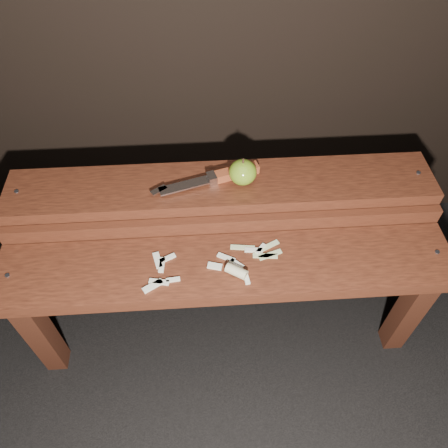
{
  "coord_description": "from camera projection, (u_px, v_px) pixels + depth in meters",
  "views": [
    {
      "loc": [
        -0.05,
        -0.7,
        1.36
      ],
      "look_at": [
        0.0,
        0.06,
        0.45
      ],
      "focal_mm": 35.0,
      "sensor_mm": 36.0,
      "label": 1
    }
  ],
  "objects": [
    {
      "name": "knife",
      "position": [
        223.0,
        176.0,
        1.21
      ],
      "size": [
        0.3,
        0.11,
        0.03
      ],
      "color": "brown",
      "rests_on": "bench_rear_tier"
    },
    {
      "name": "ground",
      "position": [
        225.0,
        322.0,
        1.49
      ],
      "size": [
        60.0,
        60.0,
        0.0
      ],
      "primitive_type": "plane",
      "color": "black"
    },
    {
      "name": "apple",
      "position": [
        243.0,
        172.0,
        1.19
      ],
      "size": [
        0.08,
        0.08,
        0.08
      ],
      "color": "olive",
      "rests_on": "bench_rear_tier"
    },
    {
      "name": "apple_scraps",
      "position": [
        222.0,
        266.0,
        1.12
      ],
      "size": [
        0.37,
        0.15,
        0.03
      ],
      "color": "beige",
      "rests_on": "bench_front_tier"
    },
    {
      "name": "bench_front_tier",
      "position": [
        227.0,
        281.0,
        1.18
      ],
      "size": [
        1.2,
        0.2,
        0.42
      ],
      "color": "#37180D",
      "rests_on": "ground"
    },
    {
      "name": "bench_rear_tier",
      "position": [
        222.0,
        204.0,
        1.28
      ],
      "size": [
        1.2,
        0.21,
        0.5
      ],
      "color": "#37180D",
      "rests_on": "ground"
    }
  ]
}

